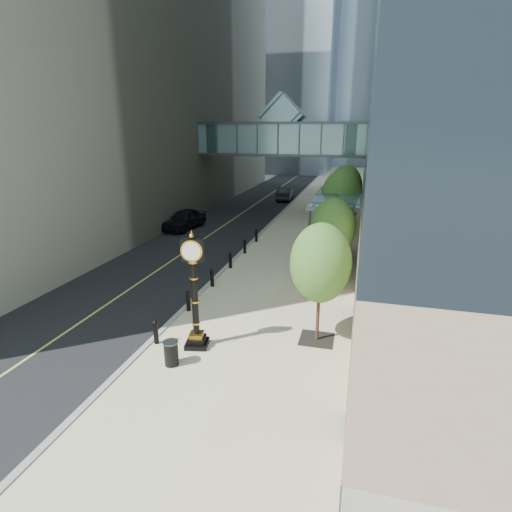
{
  "coord_description": "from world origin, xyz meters",
  "views": [
    {
      "loc": [
        4.94,
        -11.94,
        8.43
      ],
      "look_at": [
        0.22,
        5.88,
        2.54
      ],
      "focal_mm": 28.0,
      "sensor_mm": 36.0,
      "label": 1
    }
  ],
  "objects_px": {
    "car_far": "(285,193)",
    "pedestrian": "(333,244)",
    "car_near": "(184,219)",
    "trash_bin": "(171,354)",
    "street_clock": "(195,300)"
  },
  "relations": [
    {
      "from": "street_clock",
      "to": "trash_bin",
      "type": "height_order",
      "value": "street_clock"
    },
    {
      "from": "trash_bin",
      "to": "car_far",
      "type": "relative_size",
      "value": 0.19
    },
    {
      "from": "trash_bin",
      "to": "car_near",
      "type": "height_order",
      "value": "car_near"
    },
    {
      "from": "street_clock",
      "to": "pedestrian",
      "type": "bearing_deg",
      "value": 60.59
    },
    {
      "from": "pedestrian",
      "to": "car_near",
      "type": "height_order",
      "value": "pedestrian"
    },
    {
      "from": "trash_bin",
      "to": "street_clock",
      "type": "bearing_deg",
      "value": 75.65
    },
    {
      "from": "car_near",
      "to": "trash_bin",
      "type": "bearing_deg",
      "value": -59.05
    },
    {
      "from": "car_far",
      "to": "street_clock",
      "type": "bearing_deg",
      "value": 91.66
    },
    {
      "from": "street_clock",
      "to": "pedestrian",
      "type": "distance_m",
      "value": 13.96
    },
    {
      "from": "car_far",
      "to": "pedestrian",
      "type": "bearing_deg",
      "value": 105.28
    },
    {
      "from": "trash_bin",
      "to": "car_far",
      "type": "distance_m",
      "value": 37.1
    },
    {
      "from": "car_near",
      "to": "car_far",
      "type": "distance_m",
      "value": 18.09
    },
    {
      "from": "pedestrian",
      "to": "car_far",
      "type": "bearing_deg",
      "value": -85.7
    },
    {
      "from": "pedestrian",
      "to": "car_near",
      "type": "distance_m",
      "value": 14.25
    },
    {
      "from": "trash_bin",
      "to": "car_far",
      "type": "xyz_separation_m",
      "value": [
        -2.82,
        36.99,
        0.31
      ]
    }
  ]
}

